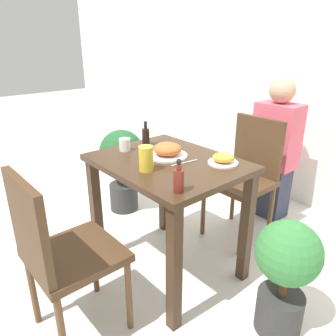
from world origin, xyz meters
TOP-DOWN VIEW (x-y plane):
  - ground_plane at (0.00, 0.00)m, footprint 16.00×16.00m
  - wall_back at (0.00, 1.56)m, footprint 8.00×0.05m
  - dining_table at (0.00, 0.00)m, footprint 0.88×0.69m
  - chair_near at (0.06, -0.73)m, footprint 0.42×0.42m
  - chair_far at (0.05, 0.73)m, footprint 0.42×0.42m
  - food_plate at (-0.05, 0.04)m, footprint 0.24×0.24m
  - side_plate at (0.25, 0.20)m, footprint 0.17×0.17m
  - drink_cup at (-0.31, -0.09)m, footprint 0.07×0.07m
  - juice_glass at (0.05, -0.20)m, footprint 0.08×0.08m
  - sauce_bottle at (0.35, -0.24)m, footprint 0.05×0.05m
  - condiment_bottle at (-0.32, 0.08)m, footprint 0.05×0.05m
  - fork_utensil at (-0.20, 0.04)m, footprint 0.01×0.16m
  - spoon_utensil at (0.10, 0.04)m, footprint 0.03×0.18m
  - potted_plant_left at (-0.88, 0.24)m, footprint 0.38×0.38m
  - potted_plant_right at (0.76, 0.11)m, footprint 0.32×0.32m
  - person_figure at (0.02, 1.14)m, footprint 0.34×0.22m

SIDE VIEW (x-z plane):
  - ground_plane at x=0.00m, z-range 0.00..0.00m
  - potted_plant_right at x=0.76m, z-range 0.06..0.70m
  - potted_plant_left at x=-0.88m, z-range 0.08..0.81m
  - chair_near at x=0.06m, z-range 0.06..0.97m
  - chair_far at x=0.05m, z-range 0.06..0.97m
  - person_figure at x=0.02m, z-range 0.00..1.17m
  - dining_table at x=0.00m, z-range 0.24..1.01m
  - fork_utensil at x=-0.20m, z-range 0.77..0.78m
  - spoon_utensil at x=0.10m, z-range 0.77..0.78m
  - side_plate at x=0.25m, z-range 0.77..0.83m
  - food_plate at x=-0.05m, z-range 0.77..0.85m
  - drink_cup at x=-0.31m, z-range 0.77..0.85m
  - sauce_bottle at x=0.35m, z-range 0.75..0.92m
  - condiment_bottle at x=-0.32m, z-range 0.75..0.92m
  - juice_glass at x=0.05m, z-range 0.77..0.91m
  - wall_back at x=0.00m, z-range 0.00..2.60m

